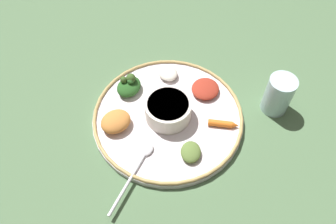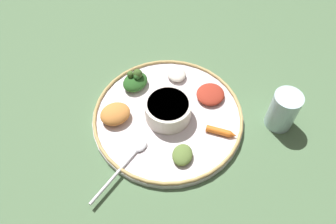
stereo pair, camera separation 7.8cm
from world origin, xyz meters
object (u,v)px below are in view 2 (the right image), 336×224
Objects in this scene: greens_pile at (135,81)px; drinking_glass at (282,112)px; spoon at (128,161)px; carrot_near_spoon at (221,132)px; center_bowl at (168,109)px.

drinking_glass reaches higher than greens_pile.
carrot_near_spoon is (0.04, -0.21, 0.00)m from spoon.
carrot_near_spoon is at bearing -78.78° from spoon.
drinking_glass is at bearing -81.87° from carrot_near_spoon.
drinking_glass reaches higher than center_bowl.
greens_pile is at bearing 46.82° from carrot_near_spoon.
greens_pile is 1.23× the size of carrot_near_spoon.
carrot_near_spoon is (-0.17, -0.18, -0.01)m from greens_pile.
greens_pile reaches higher than carrot_near_spoon.
spoon is at bearing 101.22° from carrot_near_spoon.
greens_pile is (0.21, -0.03, 0.01)m from spoon.
center_bowl is 0.13m from carrot_near_spoon.
spoon is 0.22m from carrot_near_spoon.
carrot_near_spoon reaches higher than spoon.
spoon is at bearing 99.97° from drinking_glass.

